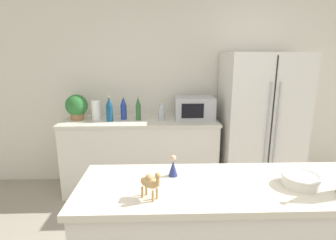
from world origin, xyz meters
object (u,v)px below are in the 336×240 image
at_px(back_bottle_1, 162,111).
at_px(refrigerator, 259,125).
at_px(potted_plant, 77,106).
at_px(back_bottle_0, 109,109).
at_px(back_bottle_3, 124,108).
at_px(wise_man_figurine_blue, 173,167).
at_px(paper_towel_roll, 96,110).
at_px(microwave, 194,108).
at_px(back_bottle_2, 138,109).
at_px(fruit_bowl, 301,179).
at_px(camel_figurine, 150,182).

bearing_deg(back_bottle_1, refrigerator, -1.70).
distance_m(refrigerator, potted_plant, 2.28).
relative_size(back_bottle_0, back_bottle_3, 1.04).
height_order(refrigerator, back_bottle_3, refrigerator).
xyz_separation_m(back_bottle_3, wise_man_figurine_blue, (0.53, -1.81, -0.00)).
relative_size(paper_towel_roll, wise_man_figurine_blue, 1.89).
height_order(microwave, back_bottle_2, back_bottle_2).
xyz_separation_m(potted_plant, fruit_bowl, (1.79, -1.94, -0.05)).
distance_m(microwave, back_bottle_3, 0.89).
height_order(paper_towel_roll, back_bottle_1, back_bottle_1).
bearing_deg(back_bottle_3, fruit_bowl, -58.00).
distance_m(camel_figurine, wise_man_figurine_blue, 0.28).
bearing_deg(camel_figurine, microwave, 76.81).
height_order(paper_towel_roll, back_bottle_3, back_bottle_3).
height_order(back_bottle_3, fruit_bowl, back_bottle_3).
height_order(paper_towel_roll, back_bottle_2, back_bottle_2).
bearing_deg(back_bottle_3, camel_figurine, -78.84).
distance_m(potted_plant, fruit_bowl, 2.64).
relative_size(refrigerator, back_bottle_1, 7.04).
relative_size(refrigerator, wise_man_figurine_blue, 13.67).
xyz_separation_m(back_bottle_0, camel_figurine, (0.56, -1.96, 0.02)).
bearing_deg(microwave, potted_plant, 179.88).
bearing_deg(back_bottle_0, paper_towel_roll, 157.55).
height_order(back_bottle_2, back_bottle_3, back_bottle_2).
bearing_deg(camel_figurine, back_bottle_1, 88.01).
bearing_deg(wise_man_figurine_blue, microwave, 78.80).
xyz_separation_m(back_bottle_2, camel_figurine, (0.22, -2.01, 0.03)).
bearing_deg(wise_man_figurine_blue, refrigerator, 55.72).
height_order(microwave, back_bottle_3, back_bottle_3).
distance_m(back_bottle_0, back_bottle_1, 0.63).
height_order(refrigerator, fruit_bowl, refrigerator).
bearing_deg(paper_towel_roll, camel_figurine, -70.02).
distance_m(back_bottle_2, fruit_bowl, 2.16).
xyz_separation_m(back_bottle_1, back_bottle_2, (-0.29, 0.01, 0.02)).
distance_m(refrigerator, back_bottle_3, 1.71).
distance_m(back_bottle_1, back_bottle_2, 0.29).
distance_m(paper_towel_roll, wise_man_figurine_blue, 1.98).
bearing_deg(potted_plant, microwave, -0.12).
height_order(back_bottle_2, fruit_bowl, back_bottle_2).
bearing_deg(refrigerator, fruit_bowl, -104.56).
relative_size(potted_plant, fruit_bowl, 1.54).
bearing_deg(back_bottle_2, back_bottle_1, -2.85).
relative_size(fruit_bowl, camel_figurine, 1.37).
bearing_deg(back_bottle_3, back_bottle_1, -7.22).
bearing_deg(camel_figurine, back_bottle_3, 101.16).
height_order(potted_plant, fruit_bowl, potted_plant).
xyz_separation_m(refrigerator, back_bottle_2, (-1.51, 0.05, 0.20)).
distance_m(microwave, fruit_bowl, 1.96).
xyz_separation_m(refrigerator, back_bottle_0, (-1.85, -0.00, 0.21)).
height_order(fruit_bowl, camel_figurine, camel_figurine).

